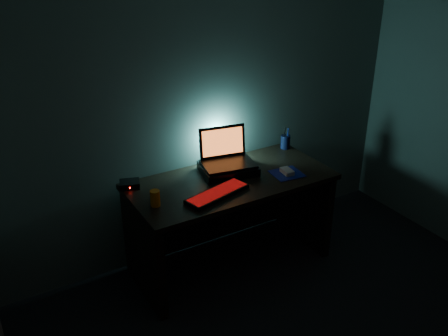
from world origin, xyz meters
name	(u,v)px	position (x,y,z in m)	size (l,w,h in m)	color
room	(424,224)	(0.00, 0.00, 1.25)	(3.50, 4.00, 2.50)	black
desk	(227,206)	(0.00, 1.67, 0.49)	(1.50, 0.70, 0.75)	black
riser	(228,169)	(0.04, 1.73, 0.78)	(0.40, 0.30, 0.06)	black
laptop	(226,155)	(0.05, 1.78, 0.87)	(0.42, 0.35, 0.26)	black
keyboard	(217,194)	(-0.21, 1.46, 0.76)	(0.50, 0.26, 0.03)	black
mousepad	(287,174)	(0.40, 1.48, 0.75)	(0.22, 0.20, 0.00)	#0D135B
mouse	(287,171)	(0.40, 1.48, 0.77)	(0.07, 0.11, 0.03)	gray
pen_cup	(285,142)	(0.68, 1.87, 0.81)	(0.08, 0.08, 0.11)	black
juice_glass	(155,198)	(-0.63, 1.54, 0.81)	(0.06, 0.06, 0.11)	#D7650B
router	(130,184)	(-0.68, 1.87, 0.77)	(0.17, 0.15, 0.05)	black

